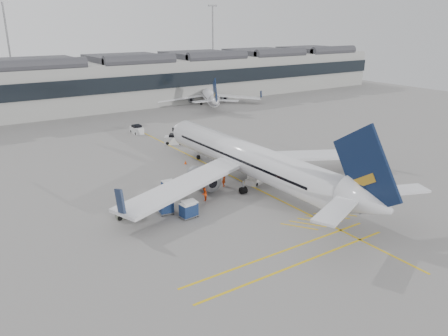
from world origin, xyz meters
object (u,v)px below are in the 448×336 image
pushback_tug (126,212)px  baggage_cart_a (168,187)px  ramp_agent_b (204,194)px  airliner_main (251,160)px  belt_loader (258,178)px  ramp_agent_a (224,179)px

pushback_tug → baggage_cart_a: bearing=37.0°
ramp_agent_b → pushback_tug: (-9.53, 0.85, -0.23)m
airliner_main → baggage_cart_a: (-10.51, 3.17, -2.52)m
airliner_main → belt_loader: airliner_main is taller
ramp_agent_b → belt_loader: bearing=144.6°
ramp_agent_a → ramp_agent_b: 5.39m
belt_loader → pushback_tug: belt_loader is taller
belt_loader → ramp_agent_b: (-9.28, -1.52, 0.24)m
belt_loader → baggage_cart_a: belt_loader is taller
baggage_cart_a → ramp_agent_b: size_ratio=1.02×
ramp_agent_a → belt_loader: bearing=-62.2°
airliner_main → ramp_agent_b: 8.48m
ramp_agent_b → airliner_main: bearing=144.5°
airliner_main → pushback_tug: bearing=-179.3°
airliner_main → ramp_agent_b: airliner_main is taller
ramp_agent_b → pushback_tug: 9.57m
airliner_main → belt_loader: 3.13m
baggage_cart_a → ramp_agent_b: bearing=-58.2°
airliner_main → ramp_agent_b: size_ratio=26.59×
ramp_agent_a → pushback_tug: size_ratio=0.75×
pushback_tug → ramp_agent_a: bearing=17.2°
ramp_agent_a → ramp_agent_b: ramp_agent_a is taller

